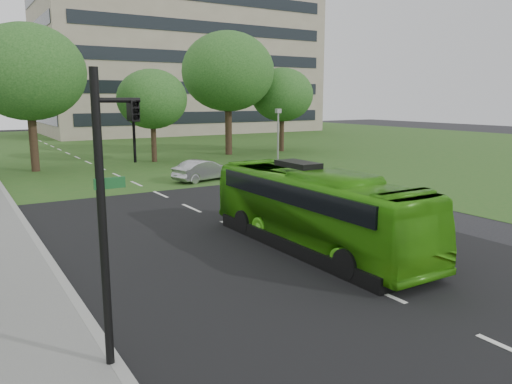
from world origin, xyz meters
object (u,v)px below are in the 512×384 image
tree_park_c (152,99)px  sedan (203,170)px  camera_pole (278,131)px  traffic_light (111,199)px  tree_park_b (28,72)px  bus (314,210)px  tree_park_e (282,95)px  office_building (180,49)px  tree_park_d (228,72)px

tree_park_c → sedan: 11.53m
camera_pole → traffic_light: bearing=-119.7°
tree_park_c → sedan: tree_park_c is taller
tree_park_c → camera_pole: 11.06m
tree_park_b → bus: 26.00m
tree_park_e → bus: tree_park_e is taller
tree_park_b → camera_pole: tree_park_b is taller
sedan → camera_pole: size_ratio=0.92×
traffic_light → camera_pole: size_ratio=1.29×
tree_park_e → tree_park_b: bearing=-174.5°
office_building → bus: size_ratio=4.12×
tree_park_b → camera_pole: (15.11, -8.23, -4.02)m
tree_park_b → camera_pole: 17.67m
tree_park_e → traffic_light: (-25.28, -31.26, -2.12)m
office_building → traffic_light: (-28.98, -64.15, -9.20)m
tree_park_c → camera_pole: (6.03, -9.00, -2.20)m
office_building → tree_park_b: size_ratio=3.95×
tree_park_e → office_building: bearing=83.6°
office_building → tree_park_d: size_ratio=3.65×
tree_park_c → tree_park_e: size_ratio=0.93×
office_building → tree_park_e: size_ratio=5.02×
tree_park_b → sedan: tree_park_b is taller
tree_park_e → camera_pole: bearing=-125.7°
tree_park_e → traffic_light: size_ratio=1.42×
tree_park_d → camera_pole: bearing=-99.1°
tree_park_d → tree_park_e: size_ratio=1.38×
tree_park_b → tree_park_e: size_ratio=1.27×
tree_park_e → bus: size_ratio=0.82×
tree_park_e → camera_pole: tree_park_e is taller
camera_pole → bus: bearing=-109.6°
tree_park_e → tree_park_c: bearing=-174.0°
sedan → traffic_light: traffic_light is taller
tree_park_b → tree_park_e: bearing=5.5°
traffic_light → office_building: bearing=46.0°
office_building → tree_park_e: office_building is taller
tree_park_e → camera_pole: 13.10m
tree_park_b → sedan: (8.36, -9.88, -6.18)m
tree_park_b → bus: (5.36, -24.84, -5.48)m
tree_park_c → tree_park_d: size_ratio=0.67×
tree_park_b → tree_park_d: size_ratio=0.92×
tree_park_d → sedan: (-8.45, -12.21, -6.77)m
office_building → tree_park_b: bearing=-126.9°
tree_park_c → bus: size_ratio=0.76×
tree_park_b → sedan: size_ratio=2.53×
bus → sedan: bus is taller
tree_park_d → tree_park_b: bearing=-172.1°
traffic_light → camera_pole: (17.77, 20.84, -0.48)m
sedan → tree_park_c: bearing=-19.2°
camera_pole → tree_park_c: bearing=134.6°
tree_park_b → tree_park_c: size_ratio=1.37×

